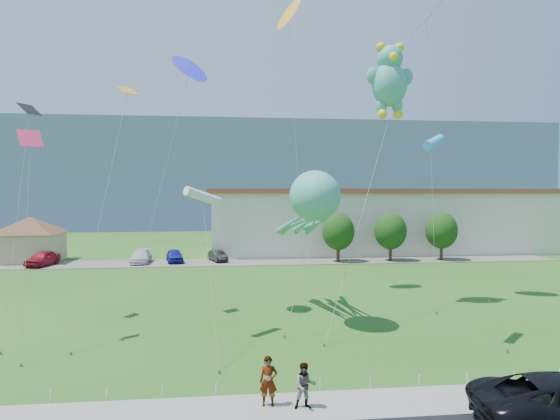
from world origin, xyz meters
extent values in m
plane|color=#2A5718|center=(0.00, 0.00, 0.00)|extent=(160.00, 160.00, 0.00)
cube|color=gray|center=(0.00, -2.75, 0.05)|extent=(80.00, 2.50, 0.10)
cube|color=#59544C|center=(0.00, 35.00, 0.03)|extent=(70.00, 6.00, 0.06)
cube|color=slate|center=(0.00, 120.00, 12.50)|extent=(160.00, 50.00, 25.00)
cube|color=tan|center=(-24.00, 38.00, 1.60)|extent=(6.00, 6.00, 3.20)
pyramid|color=brown|center=(-24.00, 38.00, 4.10)|extent=(9.20, 9.20, 1.80)
cube|color=beige|center=(26.00, 44.00, 3.80)|extent=(60.00, 14.00, 7.60)
cube|color=brown|center=(26.00, 44.00, 7.90)|extent=(61.00, 15.00, 0.60)
cylinder|color=white|center=(-9.00, -1.30, 0.25)|extent=(0.05, 0.05, 0.50)
cylinder|color=white|center=(-7.00, -1.30, 0.25)|extent=(0.05, 0.05, 0.50)
cylinder|color=white|center=(-5.00, -1.30, 0.25)|extent=(0.05, 0.05, 0.50)
cylinder|color=white|center=(-3.00, -1.30, 0.25)|extent=(0.05, 0.05, 0.50)
cylinder|color=white|center=(-1.00, -1.30, 0.25)|extent=(0.05, 0.05, 0.50)
cylinder|color=white|center=(1.00, -1.30, 0.25)|extent=(0.05, 0.05, 0.50)
cylinder|color=white|center=(3.00, -1.30, 0.25)|extent=(0.05, 0.05, 0.50)
cylinder|color=white|center=(5.00, -1.30, 0.25)|extent=(0.05, 0.05, 0.50)
cylinder|color=white|center=(7.00, -1.30, 0.25)|extent=(0.05, 0.05, 0.50)
cylinder|color=white|center=(9.00, -1.30, 0.25)|extent=(0.05, 0.05, 0.50)
cylinder|color=white|center=(11.00, -1.30, 0.25)|extent=(0.05, 0.05, 0.50)
cylinder|color=#3F2B19|center=(10.00, 34.00, 1.10)|extent=(0.36, 0.36, 2.20)
ellipsoid|color=#14380F|center=(10.00, 34.00, 3.40)|extent=(3.60, 3.60, 4.14)
cylinder|color=#3F2B19|center=(16.00, 34.00, 1.10)|extent=(0.36, 0.36, 2.20)
ellipsoid|color=#14380F|center=(16.00, 34.00, 3.40)|extent=(3.60, 3.60, 4.14)
cylinder|color=#3F2B19|center=(22.00, 34.00, 1.10)|extent=(0.36, 0.36, 2.20)
ellipsoid|color=#14380F|center=(22.00, 34.00, 3.40)|extent=(3.60, 3.60, 4.14)
imported|color=gray|center=(-1.13, -2.57, 0.99)|extent=(0.70, 0.51, 1.77)
imported|color=gray|center=(0.13, -2.93, 0.91)|extent=(0.79, 0.62, 1.61)
imported|color=maroon|center=(-21.47, 34.33, 0.84)|extent=(2.79, 4.84, 1.55)
imported|color=silver|center=(-11.62, 35.43, 0.76)|extent=(2.02, 4.86, 1.40)
imported|color=#1D1B96|center=(-8.01, 35.56, 0.77)|extent=(2.37, 4.41, 1.43)
imported|color=black|center=(-3.31, 35.70, 0.67)|extent=(2.41, 3.91, 1.22)
ellipsoid|color=teal|center=(2.49, 7.93, 7.53)|extent=(2.90, 3.77, 2.90)
sphere|color=white|center=(1.97, 6.79, 7.84)|extent=(0.46, 0.46, 0.46)
sphere|color=white|center=(3.01, 6.79, 7.84)|extent=(0.46, 0.46, 0.46)
cylinder|color=slate|center=(0.50, 5.95, 0.08)|extent=(0.10, 0.10, 0.16)
cylinder|color=gray|center=(1.49, 6.44, 3.44)|extent=(2.02, 1.01, 6.58)
ellipsoid|color=teal|center=(8.64, 13.17, 15.09)|extent=(2.42, 2.05, 3.02)
sphere|color=teal|center=(8.64, 13.17, 16.86)|extent=(1.77, 1.77, 1.77)
sphere|color=yellow|center=(7.99, 13.17, 17.60)|extent=(0.65, 0.65, 0.65)
sphere|color=yellow|center=(9.29, 13.17, 17.60)|extent=(0.65, 0.65, 0.65)
sphere|color=yellow|center=(8.64, 12.43, 16.76)|extent=(0.65, 0.65, 0.65)
ellipsoid|color=teal|center=(7.43, 13.17, 15.65)|extent=(0.84, 0.59, 1.17)
ellipsoid|color=teal|center=(9.85, 13.17, 15.65)|extent=(0.84, 0.59, 1.17)
ellipsoid|color=teal|center=(8.08, 13.17, 13.70)|extent=(0.74, 0.65, 1.21)
ellipsoid|color=teal|center=(9.20, 13.17, 13.70)|extent=(0.74, 0.65, 1.21)
sphere|color=yellow|center=(8.08, 12.98, 13.05)|extent=(0.65, 0.65, 0.65)
sphere|color=yellow|center=(9.20, 12.98, 13.05)|extent=(0.65, 0.65, 0.65)
cylinder|color=slate|center=(2.28, 4.23, 0.08)|extent=(0.10, 0.10, 0.16)
cylinder|color=gray|center=(5.46, 8.70, 6.51)|extent=(6.39, 8.97, 12.72)
cone|color=purple|center=(11.82, 14.59, 20.21)|extent=(1.80, 1.33, 1.33)
cylinder|color=slate|center=(10.70, 9.89, 0.08)|extent=(0.10, 0.10, 0.16)
cylinder|color=gray|center=(11.26, 12.24, 10.09)|extent=(1.15, 4.73, 19.86)
cylinder|color=#35A2EE|center=(7.93, 4.23, 10.25)|extent=(0.50, 2.25, 0.87)
cylinder|color=slate|center=(10.86, 2.23, 0.08)|extent=(0.10, 0.10, 0.16)
cylinder|color=gray|center=(9.39, 3.23, 5.11)|extent=(2.96, 2.04, 9.90)
cone|color=#2C2AF0|center=(-4.75, 11.86, 15.52)|extent=(1.80, 1.33, 1.33)
cylinder|color=slate|center=(-7.95, 6.37, 0.08)|extent=(0.10, 0.10, 0.16)
cylinder|color=gray|center=(-6.35, 9.12, 7.74)|extent=(3.23, 5.52, 15.17)
cube|color=black|center=(-14.20, 11.44, 12.70)|extent=(1.29, 1.29, 0.86)
cylinder|color=slate|center=(-13.26, 4.78, 0.08)|extent=(0.10, 0.10, 0.16)
cylinder|color=gray|center=(-13.73, 8.11, 6.33)|extent=(0.97, 6.69, 12.35)
cylinder|color=white|center=(-3.79, 6.84, 7.52)|extent=(0.50, 2.25, 0.87)
cylinder|color=slate|center=(-2.90, 1.08, 0.08)|extent=(0.10, 0.10, 0.16)
cylinder|color=gray|center=(-3.35, 3.96, 3.74)|extent=(0.92, 5.78, 7.17)
cone|color=orange|center=(2.38, 18.55, 21.56)|extent=(1.80, 1.33, 1.33)
cylinder|color=slate|center=(2.61, 11.79, 0.08)|extent=(0.10, 0.10, 0.16)
cylinder|color=gray|center=(2.49, 15.17, 10.76)|extent=(0.26, 6.78, 21.21)
cube|color=#F3365F|center=(-12.47, 6.73, 10.48)|extent=(1.29, 1.29, 0.86)
cylinder|color=slate|center=(-11.64, 2.94, 0.08)|extent=(0.10, 0.10, 0.16)
cylinder|color=gray|center=(-12.05, 4.83, 5.22)|extent=(0.86, 3.82, 10.13)
cube|color=gold|center=(-8.58, 11.97, 14.05)|extent=(1.29, 1.29, 0.86)
cylinder|color=slate|center=(-9.92, 4.30, 0.08)|extent=(0.10, 0.10, 0.16)
cylinder|color=gray|center=(-9.25, 8.14, 7.00)|extent=(1.36, 7.69, 13.70)
camera|label=1|loc=(-2.73, -20.05, 7.71)|focal=32.00mm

